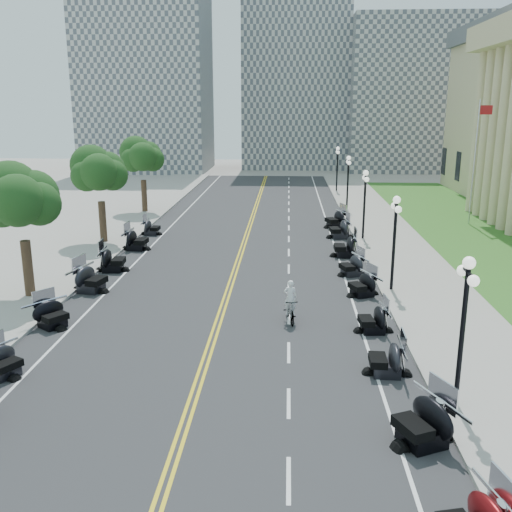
{
  "coord_description": "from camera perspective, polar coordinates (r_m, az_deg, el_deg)",
  "views": [
    {
      "loc": [
        3.07,
        -24.98,
        9.51
      ],
      "look_at": [
        1.48,
        3.42,
        2.0
      ],
      "focal_mm": 40.0,
      "sensor_mm": 36.0,
      "label": 1
    }
  ],
  "objects": [
    {
      "name": "sidewalk_north",
      "position": [
        36.99,
        14.68,
        -0.49
      ],
      "size": [
        5.0,
        90.0,
        0.15
      ],
      "primitive_type": "cube",
      "color": "#9E9991",
      "rests_on": "ground"
    },
    {
      "name": "road",
      "position": [
        36.38,
        -1.75,
        -0.37
      ],
      "size": [
        16.0,
        90.0,
        0.01
      ],
      "primitive_type": "cube",
      "color": "#333335",
      "rests_on": "ground"
    },
    {
      "name": "motorcycle_n_3",
      "position": [
        17.7,
        16.36,
        -15.46
      ],
      "size": [
        2.92,
        2.92,
        1.54
      ],
      "primitive_type": null,
      "rotation": [
        0.0,
        0.0,
        -1.14
      ],
      "color": "black",
      "rests_on": "road"
    },
    {
      "name": "lane_dash_18",
      "position": [
        73.6,
        3.31,
        7.35
      ],
      "size": [
        0.12,
        2.0,
        0.0
      ],
      "primitive_type": "cube",
      "color": "white",
      "rests_on": "road"
    },
    {
      "name": "edge_line_south",
      "position": [
        37.46,
        -11.55,
        -0.2
      ],
      "size": [
        0.12,
        90.0,
        0.0
      ],
      "primitive_type": "cube",
      "color": "white",
      "rests_on": "road"
    },
    {
      "name": "lane_dash_6",
      "position": [
        26.73,
        3.29,
        -6.05
      ],
      "size": [
        0.12,
        2.0,
        0.0
      ],
      "primitive_type": "cube",
      "color": "white",
      "rests_on": "road"
    },
    {
      "name": "street_lamp_4",
      "position": [
        53.72,
        9.16,
        7.21
      ],
      "size": [
        0.5,
        1.2,
        4.9
      ],
      "primitive_type": null,
      "color": "black",
      "rests_on": "sidewalk_north"
    },
    {
      "name": "distant_block_b",
      "position": [
        93.15,
        3.97,
        18.13
      ],
      "size": [
        16.0,
        12.0,
        30.0
      ],
      "primitive_type": "cube",
      "color": "gray",
      "rests_on": "ground"
    },
    {
      "name": "lane_dash_19",
      "position": [
        77.56,
        3.31,
        7.73
      ],
      "size": [
        0.12,
        2.0,
        0.0
      ],
      "primitive_type": "cube",
      "color": "white",
      "rests_on": "road"
    },
    {
      "name": "lane_dash_3",
      "position": [
        16.09,
        3.28,
        -21.43
      ],
      "size": [
        0.12,
        2.0,
        0.0
      ],
      "primitive_type": "cube",
      "color": "white",
      "rests_on": "road"
    },
    {
      "name": "lane_dash_10",
      "position": [
        42.07,
        3.3,
        1.71
      ],
      "size": [
        0.12,
        2.0,
        0.0
      ],
      "primitive_type": "cube",
      "color": "white",
      "rests_on": "road"
    },
    {
      "name": "distant_block_c",
      "position": [
        91.96,
        15.64,
        15.19
      ],
      "size": [
        20.0,
        14.0,
        22.0
      ],
      "primitive_type": "cube",
      "color": "gray",
      "rests_on": "ground"
    },
    {
      "name": "lane_dash_9",
      "position": [
        38.18,
        3.3,
        0.36
      ],
      "size": [
        0.12,
        2.0,
        0.0
      ],
      "primitive_type": "cube",
      "color": "white",
      "rests_on": "road"
    },
    {
      "name": "centerline_yellow_a",
      "position": [
        36.39,
        -1.94,
        -0.35
      ],
      "size": [
        0.12,
        90.0,
        0.0
      ],
      "primitive_type": "cube",
      "color": "yellow",
      "rests_on": "road"
    },
    {
      "name": "flagpole",
      "position": [
        49.5,
        20.99,
        8.6
      ],
      "size": [
        1.1,
        0.2,
        10.0
      ],
      "primitive_type": null,
      "color": "silver",
      "rests_on": "ground"
    },
    {
      "name": "tree_4",
      "position": [
        52.84,
        -11.28,
        9.34
      ],
      "size": [
        4.8,
        4.8,
        9.2
      ],
      "primitive_type": null,
      "color": "#235619",
      "rests_on": "sidewalk_south"
    },
    {
      "name": "motorcycle_s_7",
      "position": [
        34.72,
        -14.17,
        -0.27
      ],
      "size": [
        2.36,
        2.36,
        1.52
      ],
      "primitive_type": null,
      "rotation": [
        0.0,
        0.0,
        1.66
      ],
      "color": "black",
      "rests_on": "road"
    },
    {
      "name": "edge_line_north",
      "position": [
        36.4,
        8.34,
        -0.5
      ],
      "size": [
        0.12,
        90.0,
        0.0
      ],
      "primitive_type": "cube",
      "color": "white",
      "rests_on": "road"
    },
    {
      "name": "lane_dash_7",
      "position": [
        30.5,
        3.29,
        -3.38
      ],
      "size": [
        0.12,
        2.0,
        0.0
      ],
      "primitive_type": "cube",
      "color": "white",
      "rests_on": "road"
    },
    {
      "name": "motorcycle_n_5",
      "position": [
        25.24,
        11.63,
        -6.09
      ],
      "size": [
        2.01,
        2.01,
        1.3
      ],
      "primitive_type": null,
      "rotation": [
        0.0,
        0.0,
        -1.48
      ],
      "color": "black",
      "rests_on": "road"
    },
    {
      "name": "centerline_yellow_b",
      "position": [
        36.37,
        -1.56,
        -0.36
      ],
      "size": [
        0.12,
        90.0,
        0.0
      ],
      "primitive_type": "cube",
      "color": "yellow",
      "rests_on": "road"
    },
    {
      "name": "street_lamp_1",
      "position": [
        19.15,
        19.92,
        -7.3
      ],
      "size": [
        0.5,
        1.2,
        4.9
      ],
      "primitive_type": null,
      "color": "black",
      "rests_on": "sidewalk_north"
    },
    {
      "name": "lane_dash_5",
      "position": [
        23.03,
        3.29,
        -9.59
      ],
      "size": [
        0.12,
        2.0,
        0.0
      ],
      "primitive_type": "cube",
      "color": "white",
      "rests_on": "road"
    },
    {
      "name": "lane_dash_17",
      "position": [
        69.63,
        3.3,
        6.92
      ],
      "size": [
        0.12,
        2.0,
        0.0
      ],
      "primitive_type": "cube",
      "color": "white",
      "rests_on": "road"
    },
    {
      "name": "lane_dash_16",
      "position": [
        65.67,
        3.3,
        6.45
      ],
      "size": [
        0.12,
        2.0,
        0.0
      ],
      "primitive_type": "cube",
      "color": "white",
      "rests_on": "road"
    },
    {
      "name": "sidewalk_south",
      "position": [
        38.69,
        -17.44,
        -0.02
      ],
      "size": [
        5.0,
        90.0,
        0.15
      ],
      "primitive_type": "cube",
      "color": "#9E9991",
      "rests_on": "ground"
    },
    {
      "name": "motorcycle_s_8",
      "position": [
        39.53,
        -11.88,
        1.69
      ],
      "size": [
        2.34,
        2.34,
        1.53
      ],
      "primitive_type": null,
      "rotation": [
        0.0,
        0.0,
        1.5
      ],
      "color": "black",
      "rests_on": "road"
    },
    {
      "name": "lane_dash_13",
      "position": [
        53.83,
        3.3,
        4.6
      ],
      "size": [
        0.12,
        2.0,
        0.0
      ],
      "primitive_type": "cube",
      "color": "white",
      "rests_on": "road"
    },
    {
      "name": "lawn",
      "position": [
        46.32,
        21.29,
        1.98
      ],
      "size": [
        9.0,
        60.0,
        0.1
      ],
      "primitive_type": "cube",
      "color": "#356023",
      "rests_on": "ground"
    },
    {
      "name": "lane_dash_14",
      "position": [
        57.77,
        3.3,
        5.3
      ],
      "size": [
        0.12,
        2.0,
        0.0
      ],
      "primitive_type": "cube",
      "color": "white",
      "rests_on": "road"
    },
    {
      "name": "motorcycle_n_7",
      "position": [
        33.29,
        9.56,
        -0.83
      ],
      "size": [
        2.44,
        2.44,
        1.34
      ],
      "primitive_type": null,
      "rotation": [
        0.0,
        0.0,
        -1.23
      ],
      "color": "black",
      "rests_on": "road"
    },
    {
      "name": "bicycle",
      "position": [
        25.93,
        3.42,
        -5.39
      ],
      "size": [
        0.85,
        1.98,
        1.15
      ],
      "primitive_type": "imported",
      "rotation": [
        0.0,
        0.0,
        0.17
      ],
      "color": "#A51414",
      "rests_on": "road"
    },
    {
      "name": "tree_2",
      "position": [
        30.36,
        -22.42,
        4.65
      ],
      "size": [
        4.8,
        4.8,
        9.2
      ],
      "primitive_type": null,
      "color": "#235619",
      "rests_on": "sidewalk_south"
    },
    {
      "name": "motorcycle_n_9",
      "position": [
        42.63,
        8.35,
        2.8
      ],
      "size": [
        2.47,
        2.47,
        1.54
      ],
      "primitive_type": null,
      "rotation": [
        0.0,
        0.0,
        -1.44
      ],
      "color": "black",
      "rests_on": "road"
    },
    {
      "name": "lane_dash_12",
      "position": [
        49.89,
        3.3,
        3.79
      ],
      "size": [
        0.12,
        2.0,
        0.0
      ],
      "primitive_type": "cube",
      "color": "white",
      "rests_on": "road"
    },
    {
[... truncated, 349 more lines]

